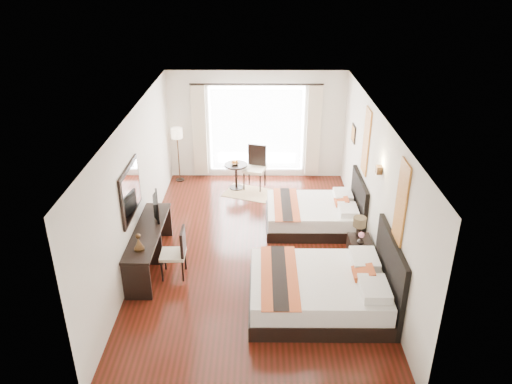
{
  "coord_description": "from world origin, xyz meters",
  "views": [
    {
      "loc": [
        0.08,
        -8.46,
        5.38
      ],
      "look_at": [
        0.01,
        0.13,
        1.25
      ],
      "focal_mm": 35.0,
      "sensor_mm": 36.0,
      "label": 1
    }
  ],
  "objects_px": {
    "vase": "(361,241)",
    "side_table": "(236,176)",
    "floor_lamp": "(177,137)",
    "nightstand": "(359,250)",
    "bed_near": "(323,290)",
    "fruit_bowl": "(235,164)",
    "table_lamp": "(360,223)",
    "bed_far": "(316,214)",
    "television": "(153,206)",
    "desk_chair": "(175,262)",
    "window_chair": "(255,175)",
    "console_desk": "(149,247)"
  },
  "relations": [
    {
      "from": "desk_chair",
      "to": "vase",
      "type": "bearing_deg",
      "value": -176.26
    },
    {
      "from": "bed_far",
      "to": "fruit_bowl",
      "type": "distance_m",
      "value": 2.64
    },
    {
      "from": "table_lamp",
      "to": "window_chair",
      "type": "bearing_deg",
      "value": 121.91
    },
    {
      "from": "bed_far",
      "to": "nightstand",
      "type": "bearing_deg",
      "value": -63.37
    },
    {
      "from": "bed_near",
      "to": "desk_chair",
      "type": "xyz_separation_m",
      "value": [
        -2.61,
        0.89,
        -0.05
      ]
    },
    {
      "from": "bed_near",
      "to": "fruit_bowl",
      "type": "relative_size",
      "value": 11.66
    },
    {
      "from": "desk_chair",
      "to": "floor_lamp",
      "type": "distance_m",
      "value": 4.38
    },
    {
      "from": "table_lamp",
      "to": "nightstand",
      "type": "bearing_deg",
      "value": -81.17
    },
    {
      "from": "console_desk",
      "to": "fruit_bowl",
      "type": "height_order",
      "value": "console_desk"
    },
    {
      "from": "television",
      "to": "fruit_bowl",
      "type": "height_order",
      "value": "television"
    },
    {
      "from": "bed_near",
      "to": "vase",
      "type": "height_order",
      "value": "bed_near"
    },
    {
      "from": "console_desk",
      "to": "window_chair",
      "type": "height_order",
      "value": "window_chair"
    },
    {
      "from": "side_table",
      "to": "window_chair",
      "type": "distance_m",
      "value": 0.47
    },
    {
      "from": "side_table",
      "to": "window_chair",
      "type": "relative_size",
      "value": 0.61
    },
    {
      "from": "console_desk",
      "to": "television",
      "type": "bearing_deg",
      "value": 87.92
    },
    {
      "from": "table_lamp",
      "to": "fruit_bowl",
      "type": "height_order",
      "value": "table_lamp"
    },
    {
      "from": "table_lamp",
      "to": "window_chair",
      "type": "xyz_separation_m",
      "value": [
        -2.01,
        3.23,
        -0.44
      ]
    },
    {
      "from": "fruit_bowl",
      "to": "vase",
      "type": "bearing_deg",
      "value": -54.17
    },
    {
      "from": "table_lamp",
      "to": "vase",
      "type": "xyz_separation_m",
      "value": [
        -0.02,
        -0.31,
        -0.19
      ]
    },
    {
      "from": "console_desk",
      "to": "window_chair",
      "type": "relative_size",
      "value": 2.04
    },
    {
      "from": "vase",
      "to": "side_table",
      "type": "distance_m",
      "value": 4.27
    },
    {
      "from": "bed_far",
      "to": "vase",
      "type": "xyz_separation_m",
      "value": [
        0.66,
        -1.58,
        0.28
      ]
    },
    {
      "from": "vase",
      "to": "console_desk",
      "type": "height_order",
      "value": "console_desk"
    },
    {
      "from": "television",
      "to": "floor_lamp",
      "type": "bearing_deg",
      "value": -12.34
    },
    {
      "from": "bed_near",
      "to": "fruit_bowl",
      "type": "height_order",
      "value": "bed_near"
    },
    {
      "from": "floor_lamp",
      "to": "side_table",
      "type": "bearing_deg",
      "value": -17.74
    },
    {
      "from": "desk_chair",
      "to": "console_desk",
      "type": "bearing_deg",
      "value": -34.47
    },
    {
      "from": "console_desk",
      "to": "floor_lamp",
      "type": "xyz_separation_m",
      "value": [
        -0.01,
        3.9,
        0.82
      ]
    },
    {
      "from": "bed_near",
      "to": "bed_far",
      "type": "bearing_deg",
      "value": 86.84
    },
    {
      "from": "television",
      "to": "table_lamp",
      "type": "bearing_deg",
      "value": -107.09
    },
    {
      "from": "floor_lamp",
      "to": "nightstand",
      "type": "bearing_deg",
      "value": -43.36
    },
    {
      "from": "television",
      "to": "desk_chair",
      "type": "height_order",
      "value": "television"
    },
    {
      "from": "bed_far",
      "to": "television",
      "type": "height_order",
      "value": "television"
    },
    {
      "from": "desk_chair",
      "to": "side_table",
      "type": "bearing_deg",
      "value": -105.38
    },
    {
      "from": "table_lamp",
      "to": "console_desk",
      "type": "bearing_deg",
      "value": -176.28
    },
    {
      "from": "desk_chair",
      "to": "floor_lamp",
      "type": "bearing_deg",
      "value": -83.92
    },
    {
      "from": "nightstand",
      "to": "floor_lamp",
      "type": "xyz_separation_m",
      "value": [
        -3.99,
        3.77,
        0.95
      ]
    },
    {
      "from": "nightstand",
      "to": "window_chair",
      "type": "xyz_separation_m",
      "value": [
        -2.03,
        3.35,
        0.08
      ]
    },
    {
      "from": "bed_far",
      "to": "floor_lamp",
      "type": "distance_m",
      "value": 4.17
    },
    {
      "from": "bed_near",
      "to": "vase",
      "type": "xyz_separation_m",
      "value": [
        0.81,
        1.18,
        0.24
      ]
    },
    {
      "from": "television",
      "to": "bed_near",
      "type": "bearing_deg",
      "value": -132.65
    },
    {
      "from": "desk_chair",
      "to": "side_table",
      "type": "height_order",
      "value": "desk_chair"
    },
    {
      "from": "bed_far",
      "to": "floor_lamp",
      "type": "relative_size",
      "value": 1.41
    },
    {
      "from": "floor_lamp",
      "to": "window_chair",
      "type": "height_order",
      "value": "floor_lamp"
    },
    {
      "from": "table_lamp",
      "to": "floor_lamp",
      "type": "height_order",
      "value": "floor_lamp"
    },
    {
      "from": "console_desk",
      "to": "desk_chair",
      "type": "bearing_deg",
      "value": -33.38
    },
    {
      "from": "bed_far",
      "to": "floor_lamp",
      "type": "xyz_separation_m",
      "value": [
        -3.3,
        2.39,
        0.9
      ]
    },
    {
      "from": "bed_near",
      "to": "television",
      "type": "height_order",
      "value": "bed_near"
    },
    {
      "from": "bed_near",
      "to": "side_table",
      "type": "height_order",
      "value": "bed_near"
    },
    {
      "from": "vase",
      "to": "floor_lamp",
      "type": "bearing_deg",
      "value": 134.98
    }
  ]
}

